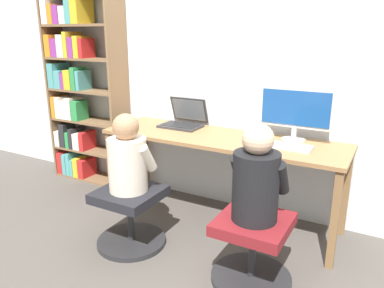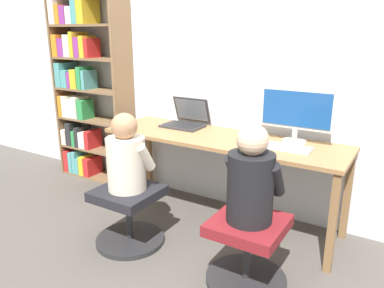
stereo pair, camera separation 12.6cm
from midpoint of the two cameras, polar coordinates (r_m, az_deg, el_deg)
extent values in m
plane|color=#4C4742|center=(3.03, 0.49, -13.66)|extent=(14.00, 14.00, 0.00)
cube|color=silver|center=(3.21, 6.27, 12.47)|extent=(10.00, 0.05, 2.60)
cube|color=olive|center=(2.99, 3.23, 0.83)|extent=(1.96, 0.59, 0.03)
cube|color=brown|center=(3.42, -13.20, -4.00)|extent=(0.05, 0.05, 0.70)
cube|color=brown|center=(2.64, 19.59, -10.98)|extent=(0.05, 0.05, 0.70)
cube|color=brown|center=(3.78, -8.09, -1.68)|extent=(0.05, 0.05, 0.70)
cube|color=brown|center=(3.09, 21.28, -6.96)|extent=(0.05, 0.05, 0.70)
cylinder|color=beige|center=(2.96, 13.99, 0.61)|extent=(0.18, 0.18, 0.01)
cylinder|color=beige|center=(2.94, 14.06, 1.59)|extent=(0.04, 0.04, 0.09)
cube|color=beige|center=(2.90, 14.34, 5.35)|extent=(0.57, 0.02, 0.30)
cube|color=#19478C|center=(2.89, 14.27, 5.31)|extent=(0.51, 0.01, 0.26)
cube|color=#2D2D30|center=(3.28, -2.87, 2.72)|extent=(0.36, 0.23, 0.02)
cube|color=black|center=(3.28, -2.87, 2.92)|extent=(0.31, 0.18, 0.00)
cube|color=#2D2D30|center=(3.38, -1.51, 5.26)|extent=(0.36, 0.08, 0.22)
cube|color=slate|center=(3.38, -1.56, 5.21)|extent=(0.31, 0.07, 0.19)
cube|color=#B2B2B7|center=(2.77, 12.42, -0.27)|extent=(0.41, 0.15, 0.02)
cube|color=#97979C|center=(2.77, 12.44, -0.02)|extent=(0.38, 0.12, 0.00)
ellipsoid|color=black|center=(2.87, 7.09, 0.74)|extent=(0.06, 0.10, 0.04)
cylinder|color=#262628|center=(2.57, 7.48, -19.51)|extent=(0.51, 0.51, 0.04)
cylinder|color=#262628|center=(2.47, 7.64, -16.08)|extent=(0.05, 0.05, 0.33)
cube|color=maroon|center=(2.37, 7.83, -12.00)|extent=(0.43, 0.44, 0.07)
cylinder|color=#262628|center=(2.96, -10.43, -14.34)|extent=(0.51, 0.51, 0.04)
cylinder|color=#262628|center=(2.87, -10.62, -11.20)|extent=(0.05, 0.05, 0.33)
cube|color=black|center=(2.79, -10.84, -7.56)|extent=(0.43, 0.44, 0.07)
cylinder|color=black|center=(2.26, 8.08, -6.49)|extent=(0.28, 0.28, 0.42)
sphere|color=beige|center=(2.16, 8.39, 0.74)|extent=(0.19, 0.19, 0.19)
cylinder|color=black|center=(2.33, 5.66, -3.99)|extent=(0.08, 0.19, 0.24)
cylinder|color=black|center=(2.25, 11.85, -5.08)|extent=(0.08, 0.19, 0.24)
cylinder|color=beige|center=(2.70, -11.10, -3.14)|extent=(0.28, 0.28, 0.39)
sphere|color=#A87A56|center=(2.62, -11.44, 2.56)|extent=(0.19, 0.19, 0.19)
cylinder|color=beige|center=(2.81, -12.49, -1.26)|extent=(0.08, 0.18, 0.22)
cylinder|color=beige|center=(2.64, -8.22, -2.13)|extent=(0.08, 0.18, 0.22)
cube|color=brown|center=(4.33, -20.62, 8.07)|extent=(0.02, 0.28, 1.92)
cube|color=brown|center=(3.73, -11.98, 7.53)|extent=(0.02, 0.28, 1.92)
cube|color=brown|center=(4.26, -15.57, -4.86)|extent=(0.83, 0.27, 0.02)
cube|color=brown|center=(4.15, -15.91, -0.80)|extent=(0.83, 0.27, 0.02)
cube|color=brown|center=(4.07, -16.26, 3.45)|extent=(0.83, 0.27, 0.02)
cube|color=brown|center=(4.02, -16.62, 7.84)|extent=(0.83, 0.27, 0.02)
cube|color=brown|center=(3.98, -17.01, 12.33)|extent=(0.83, 0.27, 0.02)
cube|color=brown|center=(3.98, -17.41, 16.87)|extent=(0.83, 0.27, 0.02)
cube|color=red|center=(4.44, -19.58, -2.56)|extent=(0.07, 0.17, 0.23)
cube|color=teal|center=(4.39, -19.01, -2.75)|extent=(0.05, 0.17, 0.23)
cube|color=teal|center=(4.36, -18.33, -2.71)|extent=(0.05, 0.20, 0.25)
cube|color=teal|center=(4.32, -18.02, -3.31)|extent=(0.04, 0.17, 0.18)
cube|color=gold|center=(4.27, -17.45, -3.28)|extent=(0.07, 0.17, 0.21)
cube|color=red|center=(4.24, -16.49, -3.45)|extent=(0.07, 0.22, 0.20)
cube|color=silver|center=(4.38, -19.60, 1.05)|extent=(0.07, 0.24, 0.17)
cube|color=#262628|center=(4.29, -19.31, 1.33)|extent=(0.08, 0.16, 0.25)
cube|color=#2D8C47|center=(4.26, -18.38, 0.78)|extent=(0.05, 0.21, 0.17)
cube|color=#262628|center=(4.22, -17.91, 0.97)|extent=(0.05, 0.21, 0.21)
cube|color=silver|center=(4.17, -17.17, 0.56)|extent=(0.09, 0.22, 0.17)
cube|color=red|center=(4.11, -16.49, 0.54)|extent=(0.06, 0.20, 0.19)
cube|color=orange|center=(4.29, -20.40, 5.39)|extent=(0.05, 0.18, 0.22)
cube|color=silver|center=(4.24, -19.93, 5.31)|extent=(0.06, 0.17, 0.22)
cube|color=silver|center=(4.20, -19.16, 5.07)|extent=(0.07, 0.19, 0.19)
cube|color=silver|center=(4.14, -18.46, 5.19)|extent=(0.09, 0.18, 0.22)
cube|color=#2D8C47|center=(4.07, -17.63, 4.92)|extent=(0.08, 0.17, 0.20)
cube|color=teal|center=(4.25, -20.42, 9.82)|extent=(0.08, 0.24, 0.25)
cube|color=teal|center=(4.17, -19.95, 9.25)|extent=(0.09, 0.17, 0.18)
cube|color=#8C338C|center=(4.11, -19.34, 9.10)|extent=(0.04, 0.16, 0.16)
cube|color=gold|center=(4.07, -18.50, 9.33)|extent=(0.09, 0.19, 0.19)
cube|color=#2D8C47|center=(4.00, -17.76, 9.51)|extent=(0.06, 0.18, 0.22)
cube|color=teal|center=(3.97, -17.12, 9.27)|extent=(0.04, 0.19, 0.19)
cube|color=orange|center=(4.23, -20.92, 13.84)|extent=(0.08, 0.23, 0.22)
cube|color=#8C338C|center=(4.15, -20.29, 13.60)|extent=(0.08, 0.19, 0.18)
cube|color=silver|center=(4.08, -19.55, 13.90)|extent=(0.09, 0.18, 0.22)
cube|color=gold|center=(4.04, -18.59, 14.17)|extent=(0.05, 0.22, 0.25)
cube|color=#8C338C|center=(3.98, -18.07, 13.81)|extent=(0.07, 0.19, 0.19)
cube|color=gold|center=(3.93, -17.39, 13.95)|extent=(0.06, 0.18, 0.21)
cube|color=red|center=(3.88, -16.70, 13.80)|extent=(0.05, 0.18, 0.18)
cube|color=silver|center=(4.22, -21.51, 18.27)|extent=(0.08, 0.20, 0.24)
cube|color=orange|center=(4.15, -20.97, 17.96)|extent=(0.06, 0.16, 0.19)
cube|color=#8C338C|center=(4.11, -19.95, 18.01)|extent=(0.08, 0.21, 0.17)
cube|color=silver|center=(4.05, -19.01, 18.05)|extent=(0.08, 0.23, 0.16)
cube|color=teal|center=(3.98, -18.51, 18.78)|extent=(0.07, 0.18, 0.25)
cube|color=gold|center=(3.94, -17.37, 18.91)|extent=(0.09, 0.23, 0.25)
camera|label=1|loc=(0.06, -91.24, -0.37)|focal=35.00mm
camera|label=2|loc=(0.06, 88.76, 0.37)|focal=35.00mm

